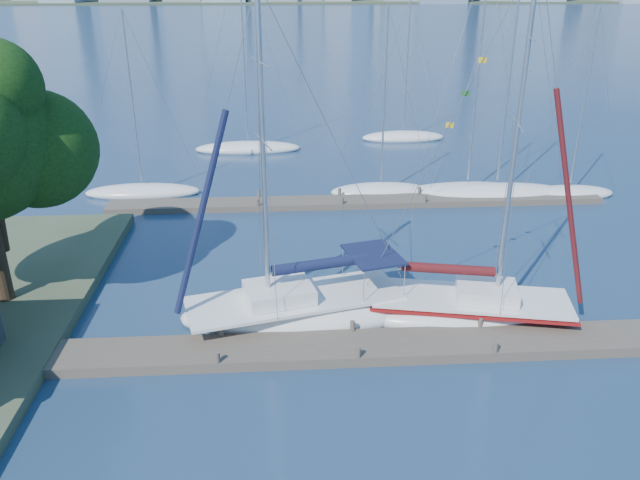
{
  "coord_description": "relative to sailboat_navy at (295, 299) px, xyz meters",
  "views": [
    {
      "loc": [
        -2.59,
        -19.61,
        13.09
      ],
      "look_at": [
        -1.05,
        4.0,
        2.89
      ],
      "focal_mm": 35.0,
      "sensor_mm": 36.0,
      "label": 1
    }
  ],
  "objects": [
    {
      "name": "far_dock",
      "position": [
        4.16,
        13.55,
        -0.8
      ],
      "size": [
        30.0,
        1.8,
        0.36
      ],
      "primitive_type": "cube",
      "color": "#50463B",
      "rests_on": "ground"
    },
    {
      "name": "bg_boat_2",
      "position": [
        5.9,
        15.34,
        -0.73
      ],
      "size": [
        6.7,
        3.38,
        11.76
      ],
      "rotation": [
        0.0,
        0.0,
        0.2
      ],
      "color": "white",
      "rests_on": "ground"
    },
    {
      "name": "bg_boat_7",
      "position": [
        9.97,
        29.21,
        -0.73
      ],
      "size": [
        7.24,
        3.33,
        11.43
      ],
      "rotation": [
        0.0,
        0.0,
        -0.17
      ],
      "color": "white",
      "rests_on": "ground"
    },
    {
      "name": "sailboat_navy",
      "position": [
        0.0,
        0.0,
        0.0
      ],
      "size": [
        9.74,
        5.21,
        13.52
      ],
      "rotation": [
        0.0,
        0.0,
        0.25
      ],
      "color": "white",
      "rests_on": "ground"
    },
    {
      "name": "near_dock",
      "position": [
        2.16,
        -2.45,
        -0.78
      ],
      "size": [
        26.0,
        2.0,
        0.4
      ],
      "primitive_type": "cube",
      "color": "#50463B",
      "rests_on": "ground"
    },
    {
      "name": "far_shore",
      "position": [
        2.16,
        317.55,
        -0.98
      ],
      "size": [
        800.0,
        100.0,
        1.5
      ],
      "primitive_type": "cube",
      "color": "#38472D",
      "rests_on": "ground"
    },
    {
      "name": "sailboat_maroon",
      "position": [
        7.14,
        -0.27,
        0.16
      ],
      "size": [
        8.84,
        4.44,
        14.46
      ],
      "rotation": [
        0.0,
        0.0,
        -0.21
      ],
      "color": "white",
      "rests_on": "ground"
    },
    {
      "name": "bg_boat_4",
      "position": [
        13.09,
        14.43,
        -0.69
      ],
      "size": [
        9.64,
        4.65,
        16.13
      ],
      "rotation": [
        0.0,
        0.0,
        0.25
      ],
      "color": "white",
      "rests_on": "ground"
    },
    {
      "name": "bg_boat_0",
      "position": [
        -9.23,
        16.23,
        -0.74
      ],
      "size": [
        7.51,
        3.54,
        11.51
      ],
      "rotation": [
        0.0,
        0.0,
        0.21
      ],
      "color": "white",
      "rests_on": "ground"
    },
    {
      "name": "bg_boat_6",
      "position": [
        -2.99,
        26.42,
        -0.7
      ],
      "size": [
        8.57,
        3.71,
        14.95
      ],
      "rotation": [
        0.0,
        0.0,
        -0.18
      ],
      "color": "white",
      "rests_on": "ground"
    },
    {
      "name": "ground",
      "position": [
        2.16,
        -2.45,
        -0.98
      ],
      "size": [
        700.0,
        700.0,
        0.0
      ],
      "primitive_type": "plane",
      "color": "#182C4E",
      "rests_on": "ground"
    },
    {
      "name": "bg_boat_3",
      "position": [
        11.37,
        14.99,
        -0.71
      ],
      "size": [
        8.49,
        5.1,
        14.98
      ],
      "rotation": [
        0.0,
        0.0,
        0.38
      ],
      "color": "white",
      "rests_on": "ground"
    },
    {
      "name": "bg_boat_5",
      "position": [
        17.75,
        14.23,
        -0.74
      ],
      "size": [
        5.82,
        2.26,
        11.73
      ],
      "rotation": [
        0.0,
        0.0,
        -0.05
      ],
      "color": "white",
      "rests_on": "ground"
    }
  ]
}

